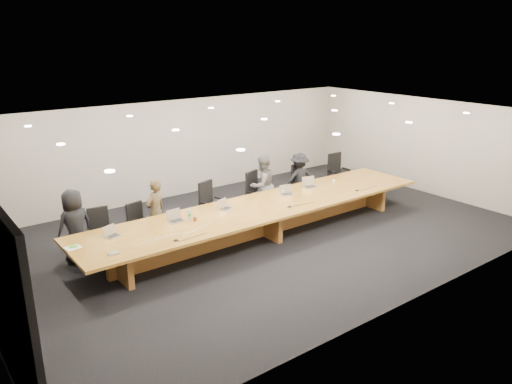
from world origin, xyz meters
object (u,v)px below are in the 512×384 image
at_px(person_c, 262,185).
at_px(laptop_d, 287,190).
at_px(chair_left, 140,224).
at_px(laptop_c, 226,204).
at_px(laptop_b, 177,216).
at_px(laptop_e, 311,182).
at_px(chair_mid_left, 213,204).
at_px(chair_right, 303,184).
at_px(conference_table, 264,215).
at_px(chair_far_right, 339,173).
at_px(paper_cup_near, 283,192).
at_px(chair_mid_right, 259,193).
at_px(person_b, 156,211).
at_px(amber_mug, 195,219).
at_px(mic_right, 357,190).
at_px(chair_far_left, 101,233).
at_px(mic_center, 289,206).
at_px(water_bottle, 189,215).
at_px(av_box, 113,253).
at_px(laptop_a, 113,231).
at_px(person_a, 75,226).
at_px(mic_left, 176,240).
at_px(paper_cup_far, 334,181).
at_px(person_d, 299,179).

distance_m(person_c, laptop_d, 0.91).
height_order(chair_left, laptop_c, chair_left).
bearing_deg(chair_left, person_c, -12.18).
bearing_deg(laptop_b, laptop_e, -2.85).
distance_m(chair_mid_left, chair_right, 2.92).
bearing_deg(laptop_b, laptop_c, -3.37).
bearing_deg(conference_table, chair_far_right, 18.89).
relative_size(laptop_b, paper_cup_near, 3.59).
bearing_deg(chair_mid_right, chair_mid_left, 157.31).
height_order(chair_far_right, person_b, person_b).
relative_size(amber_mug, paper_cup_near, 0.99).
distance_m(chair_mid_left, laptop_d, 1.88).
relative_size(chair_far_right, mic_right, 11.51).
bearing_deg(chair_left, chair_mid_left, -9.94).
relative_size(chair_far_left, mic_center, 8.97).
bearing_deg(water_bottle, chair_far_left, 148.77).
height_order(person_b, av_box, person_b).
bearing_deg(conference_table, mic_right, -11.59).
bearing_deg(mic_center, chair_far_left, 157.02).
distance_m(chair_far_right, amber_mug, 5.87).
relative_size(conference_table, laptop_a, 30.96).
height_order(laptop_d, mic_right, laptop_d).
bearing_deg(laptop_a, chair_far_left, 64.24).
bearing_deg(person_a, chair_mid_right, 167.44).
bearing_deg(person_c, laptop_d, 91.12).
height_order(person_a, person_c, person_c).
height_order(chair_mid_right, person_a, person_a).
distance_m(chair_left, amber_mug, 1.39).
relative_size(chair_mid_left, mic_right, 11.00).
height_order(person_b, laptop_c, person_b).
bearing_deg(mic_left, chair_mid_left, 42.99).
relative_size(person_a, amber_mug, 17.43).
bearing_deg(water_bottle, av_box, -160.65).
distance_m(chair_far_right, water_bottle, 5.90).
height_order(person_c, laptop_c, person_c).
bearing_deg(person_b, chair_far_right, 162.91).
distance_m(person_b, laptop_b, 0.86).
relative_size(chair_mid_right, paper_cup_near, 13.05).
bearing_deg(chair_far_right, laptop_b, -167.72).
height_order(chair_far_left, laptop_d, chair_far_left).
height_order(laptop_e, paper_cup_near, laptop_e).
distance_m(laptop_d, mic_right, 1.84).
distance_m(chair_left, paper_cup_near, 3.59).
bearing_deg(amber_mug, paper_cup_far, 3.30).
distance_m(chair_left, mic_right, 5.46).
relative_size(laptop_c, amber_mug, 3.34).
bearing_deg(conference_table, laptop_a, 175.23).
relative_size(amber_mug, mic_center, 0.76).
height_order(person_d, mic_center, person_d).
bearing_deg(paper_cup_far, conference_table, -172.77).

